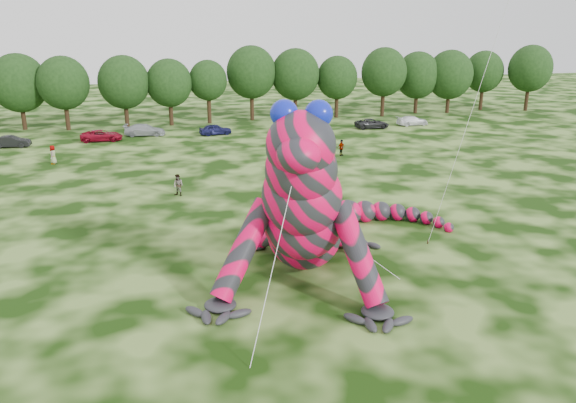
{
  "coord_description": "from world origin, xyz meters",
  "views": [
    {
      "loc": [
        -8.36,
        -21.38,
        12.98
      ],
      "look_at": [
        -1.01,
        6.41,
        4.0
      ],
      "focal_mm": 35.0,
      "sensor_mm": 36.0,
      "label": 1
    }
  ],
  "objects_px": {
    "tree_10": "(252,83)",
    "car_6": "(372,124)",
    "tree_12": "(337,87)",
    "tree_14": "(417,83)",
    "tree_17": "(529,78)",
    "tree_11": "(295,84)",
    "tree_9": "(208,92)",
    "car_7": "(412,121)",
    "car_5": "(294,127)",
    "spectator_3": "(341,148)",
    "spectator_5": "(307,188)",
    "car_3": "(145,130)",
    "spectator_1": "(178,185)",
    "spectator_2": "(322,149)",
    "tree_7": "(125,92)",
    "car_4": "(215,129)",
    "tree_13": "(384,82)",
    "spectator_4": "(53,155)",
    "tree_5": "(20,92)",
    "inflatable_gecko": "(307,178)",
    "car_2": "(102,135)",
    "tree_15": "(449,82)",
    "tree_6": "(64,93)",
    "tree_16": "(483,80)",
    "car_1": "(12,142)",
    "tree_8": "(170,92)"
  },
  "relations": [
    {
      "from": "spectator_2",
      "to": "tree_15",
      "type": "bearing_deg",
      "value": 27.68
    },
    {
      "from": "tree_6",
      "to": "tree_16",
      "type": "xyz_separation_m",
      "value": [
        63.01,
        2.69,
        -0.06
      ]
    },
    {
      "from": "tree_9",
      "to": "car_6",
      "type": "xyz_separation_m",
      "value": [
        20.38,
        -9.75,
        -3.7
      ]
    },
    {
      "from": "tree_7",
      "to": "tree_17",
      "type": "xyz_separation_m",
      "value": [
        62.03,
        -0.14,
        0.41
      ]
    },
    {
      "from": "tree_16",
      "to": "car_1",
      "type": "bearing_deg",
      "value": -169.22
    },
    {
      "from": "car_5",
      "to": "spectator_2",
      "type": "xyz_separation_m",
      "value": [
        -1.09,
        -14.88,
        0.2
      ]
    },
    {
      "from": "car_1",
      "to": "car_3",
      "type": "distance_m",
      "value": 14.99
    },
    {
      "from": "car_4",
      "to": "tree_13",
      "type": "bearing_deg",
      "value": -77.9
    },
    {
      "from": "car_6",
      "to": "tree_7",
      "type": "bearing_deg",
      "value": 73.78
    },
    {
      "from": "tree_13",
      "to": "spectator_4",
      "type": "distance_m",
      "value": 48.7
    },
    {
      "from": "tree_11",
      "to": "car_4",
      "type": "bearing_deg",
      "value": -142.74
    },
    {
      "from": "tree_5",
      "to": "spectator_4",
      "type": "bearing_deg",
      "value": -74.03
    },
    {
      "from": "tree_7",
      "to": "tree_15",
      "type": "relative_size",
      "value": 0.98
    },
    {
      "from": "car_1",
      "to": "car_6",
      "type": "xyz_separation_m",
      "value": [
        43.95,
        1.17,
        -0.02
      ]
    },
    {
      "from": "spectator_1",
      "to": "tree_17",
      "type": "bearing_deg",
      "value": 70.69
    },
    {
      "from": "tree_6",
      "to": "tree_17",
      "type": "relative_size",
      "value": 0.92
    },
    {
      "from": "spectator_2",
      "to": "tree_13",
      "type": "bearing_deg",
      "value": 40.96
    },
    {
      "from": "car_1",
      "to": "spectator_2",
      "type": "relative_size",
      "value": 2.17
    },
    {
      "from": "spectator_1",
      "to": "spectator_2",
      "type": "bearing_deg",
      "value": 73.01
    },
    {
      "from": "tree_9",
      "to": "car_7",
      "type": "height_order",
      "value": "tree_9"
    },
    {
      "from": "tree_9",
      "to": "spectator_4",
      "type": "bearing_deg",
      "value": -131.24
    },
    {
      "from": "tree_14",
      "to": "spectator_2",
      "type": "height_order",
      "value": "tree_14"
    },
    {
      "from": "spectator_1",
      "to": "tree_15",
      "type": "bearing_deg",
      "value": 78.62
    },
    {
      "from": "tree_12",
      "to": "tree_14",
      "type": "height_order",
      "value": "tree_14"
    },
    {
      "from": "tree_13",
      "to": "spectator_3",
      "type": "xyz_separation_m",
      "value": [
        -15.32,
        -24.1,
        -4.22
      ]
    },
    {
      "from": "tree_12",
      "to": "tree_8",
      "type": "bearing_deg",
      "value": -178.22
    },
    {
      "from": "car_3",
      "to": "car_5",
      "type": "xyz_separation_m",
      "value": [
        18.47,
        -2.58,
        -0.01
      ]
    },
    {
      "from": "spectator_5",
      "to": "tree_10",
      "type": "bearing_deg",
      "value": 76.58
    },
    {
      "from": "tree_14",
      "to": "car_7",
      "type": "height_order",
      "value": "tree_14"
    },
    {
      "from": "tree_12",
      "to": "tree_14",
      "type": "xyz_separation_m",
      "value": [
        13.45,
        0.98,
        0.21
      ]
    },
    {
      "from": "tree_10",
      "to": "car_3",
      "type": "height_order",
      "value": "tree_10"
    },
    {
      "from": "tree_12",
      "to": "spectator_3",
      "type": "distance_m",
      "value": 26.29
    },
    {
      "from": "spectator_3",
      "to": "spectator_5",
      "type": "height_order",
      "value": "spectator_3"
    },
    {
      "from": "tree_10",
      "to": "car_6",
      "type": "height_order",
      "value": "tree_10"
    },
    {
      "from": "tree_10",
      "to": "car_6",
      "type": "xyz_separation_m",
      "value": [
        14.05,
        -10.98,
        -4.62
      ]
    },
    {
      "from": "tree_17",
      "to": "tree_11",
      "type": "bearing_deg",
      "value": 177.7
    },
    {
      "from": "tree_10",
      "to": "tree_12",
      "type": "bearing_deg",
      "value": -3.8
    },
    {
      "from": "inflatable_gecko",
      "to": "spectator_4",
      "type": "relative_size",
      "value": 10.76
    },
    {
      "from": "tree_5",
      "to": "spectator_1",
      "type": "height_order",
      "value": "tree_5"
    },
    {
      "from": "tree_11",
      "to": "car_2",
      "type": "height_order",
      "value": "tree_11"
    },
    {
      "from": "inflatable_gecko",
      "to": "tree_5",
      "type": "height_order",
      "value": "inflatable_gecko"
    },
    {
      "from": "car_6",
      "to": "spectator_2",
      "type": "distance_m",
      "value": 19.35
    },
    {
      "from": "tree_7",
      "to": "car_4",
      "type": "xyz_separation_m",
      "value": [
        10.72,
        -8.61,
        -4.06
      ]
    },
    {
      "from": "car_4",
      "to": "spectator_5",
      "type": "bearing_deg",
      "value": -179.92
    },
    {
      "from": "car_4",
      "to": "tree_11",
      "type": "bearing_deg",
      "value": -59.27
    },
    {
      "from": "car_5",
      "to": "spectator_3",
      "type": "height_order",
      "value": "spectator_3"
    },
    {
      "from": "tree_11",
      "to": "spectator_2",
      "type": "bearing_deg",
      "value": -99.51
    },
    {
      "from": "tree_8",
      "to": "tree_9",
      "type": "xyz_separation_m",
      "value": [
        5.28,
        0.36,
        -0.13
      ]
    },
    {
      "from": "car_5",
      "to": "car_6",
      "type": "distance_m",
      "value": 10.9
    },
    {
      "from": "inflatable_gecko",
      "to": "tree_6",
      "type": "relative_size",
      "value": 2.09
    }
  ]
}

